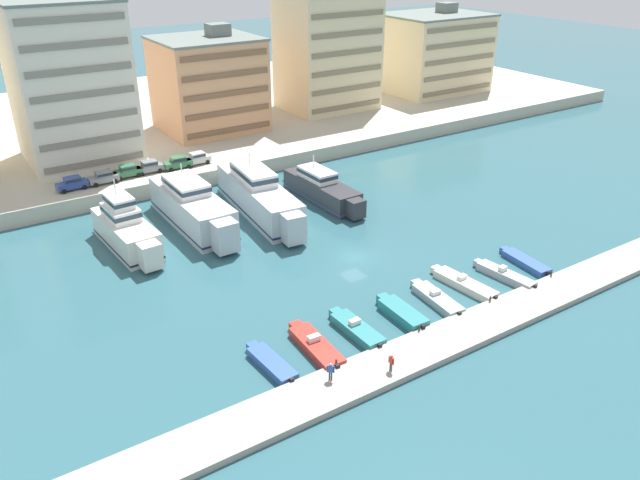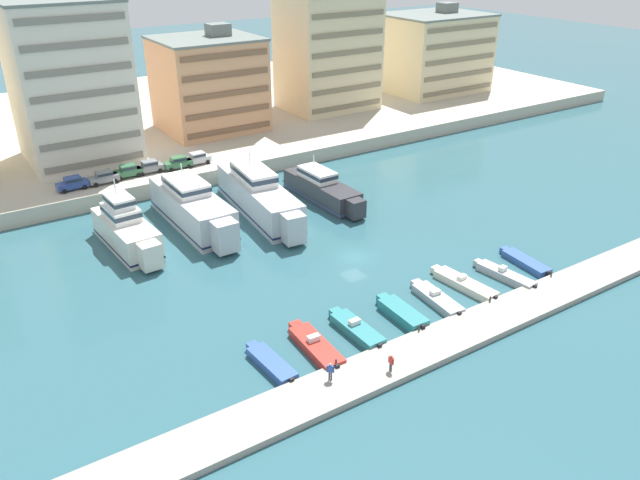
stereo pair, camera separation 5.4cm
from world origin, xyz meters
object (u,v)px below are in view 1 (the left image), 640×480
object	(u,v)px
motorboat_grey_mid_right	(505,275)
car_green_mid_left	(127,171)
car_grey_left	(103,177)
motorboat_blue_far_left	(271,363)
motorboat_grey_center	(436,299)
pedestrian_mid_deck	(391,361)
car_grey_center_left	(149,166)
pedestrian_near_edge	(331,370)
car_green_center	(178,162)
car_silver_center_right	(197,158)
motorboat_teal_center_left	(402,313)
motorboat_red_left	(315,346)
motorboat_blue_right	(525,262)
yacht_silver_left	(193,208)
car_blue_far_left	(72,183)
motorboat_cream_center_right	(464,284)
yacht_silver_mid_left	(259,196)
motorboat_teal_mid_left	(356,329)
yacht_charcoal_center_left	(322,189)
yacht_ivory_far_left	(127,230)

from	to	relation	value
motorboat_grey_mid_right	car_green_mid_left	bearing A→B (deg)	119.05
motorboat_grey_mid_right	car_grey_left	bearing A→B (deg)	122.61
motorboat_blue_far_left	motorboat_grey_mid_right	size ratio (longest dim) A/B	0.87
motorboat_blue_far_left	motorboat_grey_center	size ratio (longest dim) A/B	0.90
car_grey_left	pedestrian_mid_deck	world-z (taller)	car_grey_left
car_green_mid_left	car_grey_center_left	size ratio (longest dim) A/B	1.00
motorboat_grey_center	pedestrian_near_edge	size ratio (longest dim) A/B	4.45
car_green_center	car_grey_center_left	bearing A→B (deg)	171.97
motorboat_grey_mid_right	car_silver_center_right	size ratio (longest dim) A/B	1.87
motorboat_teal_center_left	car_green_center	size ratio (longest dim) A/B	1.63
motorboat_red_left	motorboat_blue_right	bearing A→B (deg)	1.04
motorboat_blue_far_left	car_grey_left	bearing A→B (deg)	91.17
motorboat_blue_far_left	yacht_silver_left	bearing A→B (deg)	79.16
motorboat_grey_center	motorboat_grey_mid_right	distance (m)	9.52
car_blue_far_left	car_grey_left	distance (m)	4.22
motorboat_cream_center_right	motorboat_grey_mid_right	distance (m)	5.14
motorboat_teal_center_left	car_green_mid_left	bearing A→B (deg)	104.18
pedestrian_near_edge	motorboat_red_left	bearing A→B (deg)	71.56
yacht_silver_mid_left	motorboat_grey_center	distance (m)	29.97
motorboat_red_left	car_grey_center_left	world-z (taller)	car_grey_center_left
car_green_center	pedestrian_near_edge	bearing A→B (deg)	-97.95
motorboat_teal_mid_left	yacht_silver_mid_left	bearing A→B (deg)	79.23
car_blue_far_left	car_green_center	bearing A→B (deg)	0.55
car_silver_center_right	car_grey_left	bearing A→B (deg)	-178.47
yacht_charcoal_center_left	motorboat_blue_right	bearing A→B (deg)	-72.40
motorboat_teal_center_left	motorboat_teal_mid_left	bearing A→B (deg)	177.32
yacht_silver_left	motorboat_teal_mid_left	bearing A→B (deg)	-83.96
motorboat_teal_center_left	car_green_center	xyz separation A→B (m)	(-4.40, 46.35, 2.71)
yacht_silver_mid_left	pedestrian_near_edge	world-z (taller)	yacht_silver_mid_left
motorboat_cream_center_right	car_silver_center_right	distance (m)	47.00
pedestrian_mid_deck	motorboat_blue_right	bearing A→B (deg)	15.79
yacht_silver_left	pedestrian_mid_deck	xyz separation A→B (m)	(1.99, -37.42, -0.87)
motorboat_grey_center	car_green_center	xyz separation A→B (m)	(-9.19, 46.10, 2.81)
motorboat_blue_right	car_blue_far_left	size ratio (longest dim) A/B	1.73
motorboat_grey_mid_right	car_silver_center_right	world-z (taller)	car_silver_center_right
yacht_ivory_far_left	motorboat_blue_far_left	world-z (taller)	yacht_ivory_far_left
yacht_ivory_far_left	motorboat_cream_center_right	distance (m)	39.22
motorboat_blue_far_left	car_grey_left	xyz separation A→B (m)	(-0.94, 46.05, 2.82)
motorboat_grey_center	motorboat_red_left	bearing A→B (deg)	-179.76
motorboat_cream_center_right	car_grey_left	xyz separation A→B (m)	(-24.68, 45.34, 2.80)
motorboat_blue_right	car_grey_left	bearing A→B (deg)	126.80
yacht_silver_left	yacht_silver_mid_left	world-z (taller)	yacht_silver_mid_left
car_grey_left	pedestrian_near_edge	bearing A→B (deg)	-85.63
motorboat_grey_mid_right	motorboat_grey_center	bearing A→B (deg)	177.32
motorboat_teal_center_left	motorboat_grey_center	bearing A→B (deg)	2.99
yacht_silver_left	motorboat_blue_right	size ratio (longest dim) A/B	2.81
yacht_silver_mid_left	car_grey_center_left	bearing A→B (deg)	117.56
yacht_charcoal_center_left	car_silver_center_right	xyz separation A→B (m)	(-10.99, 17.68, 1.51)
car_blue_far_left	car_green_center	world-z (taller)	same
yacht_silver_left	motorboat_red_left	distance (m)	30.90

